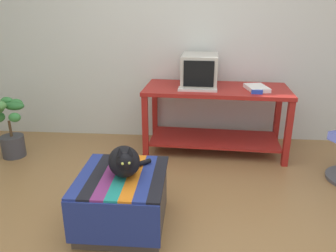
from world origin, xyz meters
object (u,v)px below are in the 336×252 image
Objects in this scene: cat at (124,161)px; potted_plant at (9,129)px; desk at (215,108)px; tv_monitor at (200,71)px; keyboard at (198,89)px; ottoman_with_blanket at (123,200)px; stapler at (257,92)px; book at (257,88)px.

potted_plant is at bearing 127.41° from cat.
desk is 2.23m from potted_plant.
tv_monitor reaches higher than keyboard.
ottoman_with_blanket is at bearing -107.35° from tv_monitor.
cat reaches higher than potted_plant.
ottoman_with_blanket is at bearing 142.89° from stapler.
keyboard is 0.61× the size of potted_plant.
book and stapler have the same top height.
keyboard is 0.62m from book.
tv_monitor is at bearing 69.46° from ottoman_with_blanket.
keyboard is (-0.20, -0.14, 0.24)m from desk.
potted_plant is (-2.01, -0.41, -0.57)m from tv_monitor.
keyboard is 3.64× the size of stapler.
tv_monitor is 0.79× the size of potted_plant.
book is (0.41, -0.07, 0.25)m from desk.
tv_monitor reaches higher than desk.
book reaches higher than potted_plant.
potted_plant is at bearing -168.13° from desk.
tv_monitor is 1.35× the size of cat.
tv_monitor is at bearing 67.24° from stapler.
desk is 14.23× the size of stapler.
tv_monitor reaches higher than potted_plant.
book is 0.43× the size of ottoman_with_blanket.
tv_monitor is 2.13m from potted_plant.
cat is at bearing -140.22° from book.
book is at bearing 8.26° from keyboard.
ottoman_with_blanket is at bearing -110.92° from keyboard.
book is 0.45× the size of potted_plant.
potted_plant is at bearing -165.34° from tv_monitor.
potted_plant is (-1.45, 1.09, 0.11)m from ottoman_with_blanket.
ottoman_with_blanket is 1.82m from potted_plant.
book is 1.77m from cat.
stapler is (-0.03, -0.17, -0.00)m from book.
stapler is (0.38, -0.25, 0.25)m from desk.
stapler reaches higher than keyboard.
potted_plant is (-1.99, -0.19, -0.42)m from keyboard.
keyboard is at bearing 5.55° from potted_plant.
keyboard is 1.49m from ottoman_with_blanket.
potted_plant is at bearing 98.60° from stapler.
cat is 1.62m from stapler.
desk is 4.09× the size of cat.
cat is at bearing 143.31° from stapler.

